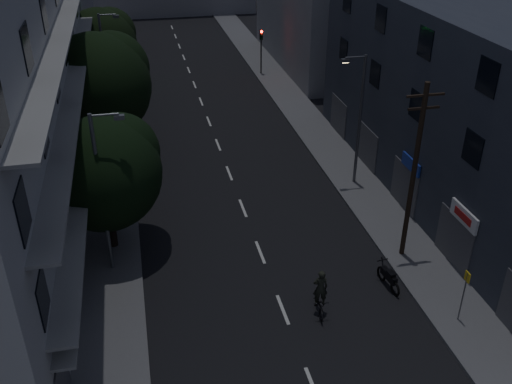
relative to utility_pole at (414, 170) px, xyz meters
name	(u,v)px	position (x,y,z in m)	size (l,w,h in m)	color
ground	(217,142)	(-6.94, 15.83, -4.87)	(160.00, 160.00, 0.00)	black
sidewalk_left	(111,151)	(-14.44, 15.83, -4.79)	(3.00, 90.00, 0.15)	#565659
sidewalk_right	(316,132)	(0.56, 15.83, -4.79)	(3.00, 90.00, 0.15)	#565659
lane_markings	(205,111)	(-6.94, 22.08, -4.86)	(0.15, 60.50, 0.01)	beige
building_left	(5,94)	(-18.92, 8.83, 2.13)	(7.00, 36.00, 14.00)	#A8A7A3
building_right	(461,112)	(5.05, 4.83, 0.63)	(6.19, 28.00, 11.00)	#292E38
tree_near	(104,169)	(-14.19, 3.98, -0.34)	(5.67, 5.67, 6.99)	black
tree_mid	(98,82)	(-14.56, 14.73, 0.52)	(6.81, 6.81, 8.38)	black
tree_far	(101,42)	(-14.64, 27.04, -0.07)	(6.00, 6.00, 7.42)	black
traffic_signal_far_right	(261,43)	(-0.32, 30.33, -1.77)	(0.28, 0.37, 4.10)	black
traffic_signal_far_left	(118,48)	(-13.46, 31.26, -1.77)	(0.28, 0.37, 4.10)	black
street_lamp_left_near	(103,187)	(-14.21, 1.99, -0.27)	(1.51, 0.25, 8.00)	slate
street_lamp_right	(358,115)	(0.32, 7.79, -0.27)	(1.51, 0.25, 8.00)	#515358
street_lamp_left_far	(106,62)	(-14.20, 21.81, -0.27)	(1.51, 0.25, 8.00)	slate
utility_pole	(414,170)	(0.00, 0.00, 0.00)	(1.80, 0.24, 9.00)	black
bus_stop_sign	(465,288)	(0.24, -5.08, -2.98)	(0.06, 0.35, 2.52)	#595B60
motorcycle	(388,278)	(-1.71, -2.15, -4.37)	(0.56, 1.95, 1.25)	black
cyclist	(320,299)	(-5.43, -3.17, -4.11)	(0.86, 1.85, 2.26)	black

